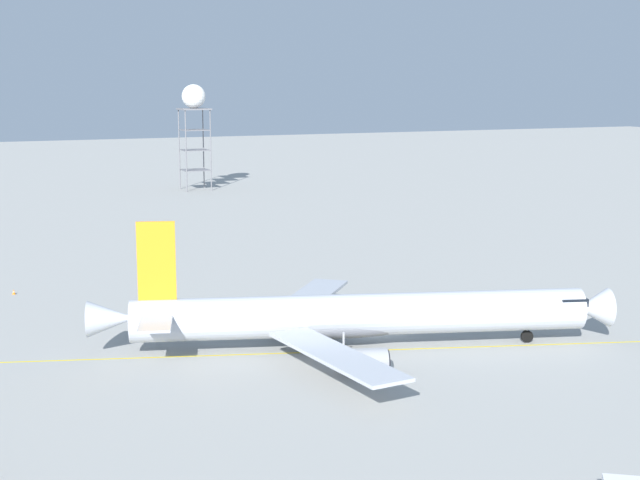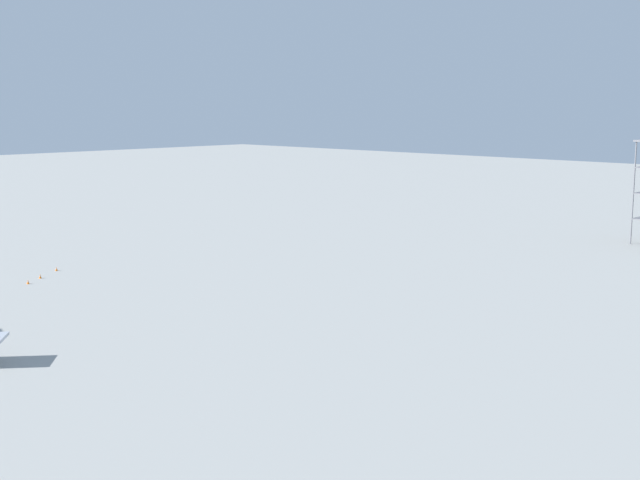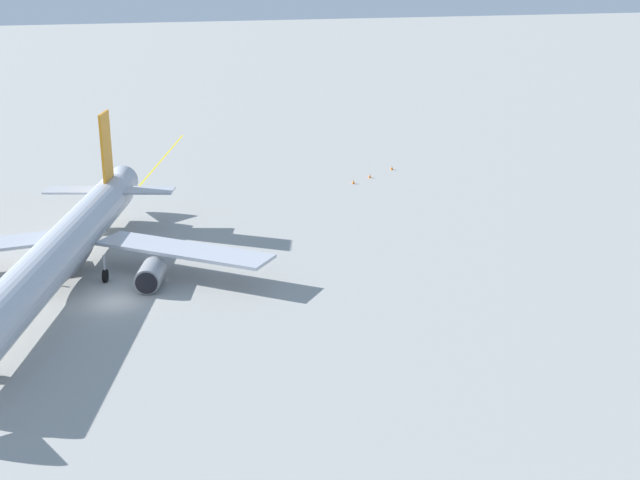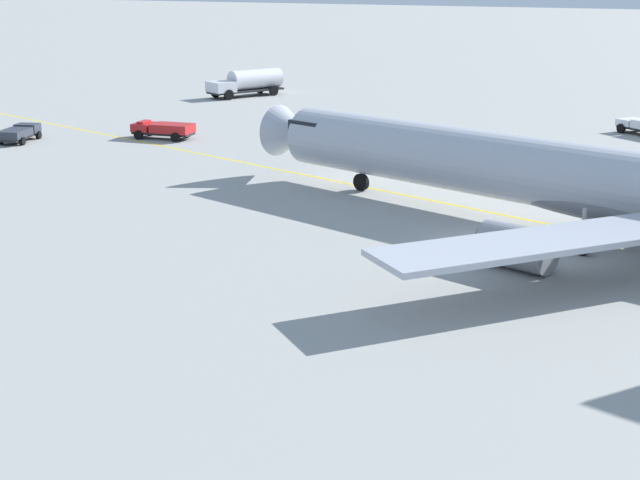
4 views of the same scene
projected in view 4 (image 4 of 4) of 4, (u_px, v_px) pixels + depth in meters
ground_plane at (484, 246)px, 47.66m from camera, size 600.00×600.00×0.00m
airliner_main at (591, 184)px, 48.54m from camera, size 33.52×44.66×11.49m
baggage_truck_truck at (19, 133)px, 76.15m from camera, size 4.71×3.07×1.22m
ops_pickup_truck at (163, 129)px, 77.40m from camera, size 2.76×5.24×1.41m
fuel_tanker_truck_extra at (248, 82)px, 102.97m from camera, size 8.94×6.04×2.87m
taxiway_centreline at (540, 222)px, 52.06m from camera, size 39.19×125.48×0.01m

